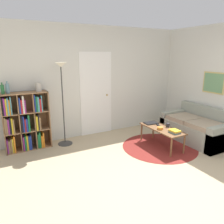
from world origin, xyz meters
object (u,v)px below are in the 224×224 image
(floor_lamp, at_px, (62,84))
(cup, at_px, (168,125))
(bookshelf, at_px, (25,122))
(bottle_left, at_px, (2,89))
(vase_on_shelf, at_px, (38,87))
(couch, at_px, (198,128))
(bottle_middle, at_px, (8,88))
(coffee_table, at_px, (162,130))
(bowl, at_px, (160,128))
(laptop, at_px, (151,123))

(floor_lamp, bearing_deg, cup, -29.80)
(floor_lamp, bearing_deg, bookshelf, 170.76)
(floor_lamp, height_order, cup, floor_lamp)
(floor_lamp, relative_size, cup, 21.36)
(bookshelf, xyz_separation_m, bottle_left, (-0.33, 0.00, 0.71))
(floor_lamp, height_order, vase_on_shelf, floor_lamp)
(cup, distance_m, vase_on_shelf, 2.84)
(cup, bearing_deg, vase_on_shelf, 152.50)
(couch, height_order, bottle_middle, bottle_middle)
(coffee_table, height_order, cup, cup)
(bookshelf, relative_size, bottle_middle, 5.10)
(couch, relative_size, coffee_table, 1.44)
(floor_lamp, height_order, couch, floor_lamp)
(bowl, bearing_deg, bottle_left, 155.42)
(laptop, bearing_deg, bowl, -101.93)
(coffee_table, height_order, vase_on_shelf, vase_on_shelf)
(bottle_middle, bearing_deg, bottle_left, -161.15)
(couch, bearing_deg, cup, 174.68)
(coffee_table, distance_m, bottle_left, 3.31)
(bottle_left, bearing_deg, bottle_middle, 18.85)
(vase_on_shelf, bearing_deg, bowl, -30.93)
(bowl, bearing_deg, floor_lamp, 145.80)
(floor_lamp, relative_size, vase_on_shelf, 10.52)
(cup, height_order, bottle_left, bottle_left)
(floor_lamp, xyz_separation_m, bottle_middle, (-1.03, 0.16, -0.03))
(laptop, xyz_separation_m, cup, (0.15, -0.38, 0.03))
(bookshelf, bearing_deg, bottle_middle, 172.05)
(bowl, height_order, vase_on_shelf, vase_on_shelf)
(bookshelf, xyz_separation_m, vase_on_shelf, (0.33, 0.01, 0.70))
(couch, bearing_deg, floor_lamp, 156.88)
(bookshelf, xyz_separation_m, laptop, (2.59, -0.87, -0.16))
(floor_lamp, distance_m, bottle_middle, 1.04)
(floor_lamp, distance_m, vase_on_shelf, 0.47)
(coffee_table, bearing_deg, floor_lamp, 148.28)
(couch, distance_m, bowl, 1.11)
(laptop, height_order, cup, cup)
(couch, distance_m, cup, 0.88)
(coffee_table, relative_size, bowl, 8.55)
(bowl, bearing_deg, cup, 10.15)
(bowl, relative_size, cup, 1.48)
(floor_lamp, height_order, bottle_middle, floor_lamp)
(bookshelf, height_order, bowl, bookshelf)
(bookshelf, xyz_separation_m, cup, (2.75, -1.25, -0.13))
(bowl, bearing_deg, bottle_middle, 154.18)
(bowl, bearing_deg, laptop, 78.07)
(coffee_table, height_order, bowl, bowl)
(bookshelf, distance_m, bottle_middle, 0.76)
(floor_lamp, xyz_separation_m, bowl, (1.71, -1.17, -0.89))
(bookshelf, height_order, bottle_middle, bottle_middle)
(bookshelf, distance_m, coffee_table, 2.88)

